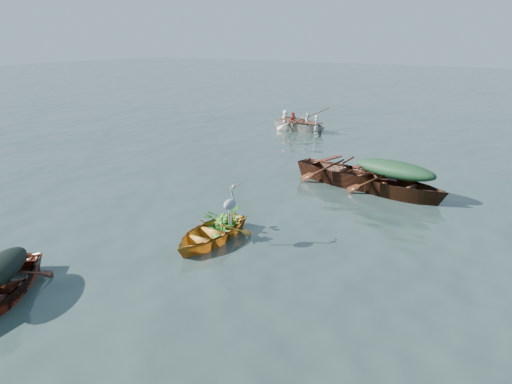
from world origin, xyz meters
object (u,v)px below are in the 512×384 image
Objects in this scene: dark_covered_boat at (3,298)px; green_tarp_boat at (392,196)px; open_wooden_boat at (346,185)px; heron at (230,210)px; rowed_boat at (300,131)px; yellow_dinghy at (210,242)px.

green_tarp_boat reaches higher than dark_covered_boat.
heron is (-0.28, -6.05, 0.88)m from open_wooden_boat.
rowed_boat is (-3.22, 17.76, 0.00)m from dark_covered_boat.
green_tarp_boat is at bearing 63.45° from yellow_dinghy.
heron is at bearing -149.26° from rowed_boat.
green_tarp_boat is (4.12, 10.02, 0.00)m from dark_covered_boat.
open_wooden_boat is 9.35m from rowed_boat.
green_tarp_boat is (2.49, 5.82, 0.00)m from yellow_dinghy.
rowed_boat is at bearing 106.26° from yellow_dinghy.
rowed_boat is (-7.34, 7.75, 0.00)m from green_tarp_boat.
open_wooden_boat is (0.83, 6.14, 0.00)m from yellow_dinghy.
rowed_boat is 14.55m from heron.
heron reaches higher than rowed_boat.
green_tarp_boat reaches higher than rowed_boat.
open_wooden_boat reaches higher than dark_covered_boat.
green_tarp_boat reaches higher than yellow_dinghy.
heron is (5.39, -13.49, 0.88)m from rowed_boat.
green_tarp_boat is 1.12× the size of rowed_boat.
rowed_boat is (-5.68, 7.43, 0.00)m from open_wooden_boat.
yellow_dinghy is at bearing -151.40° from rowed_boat.
dark_covered_boat is at bearing -160.78° from rowed_boat.
heron reaches higher than open_wooden_boat.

